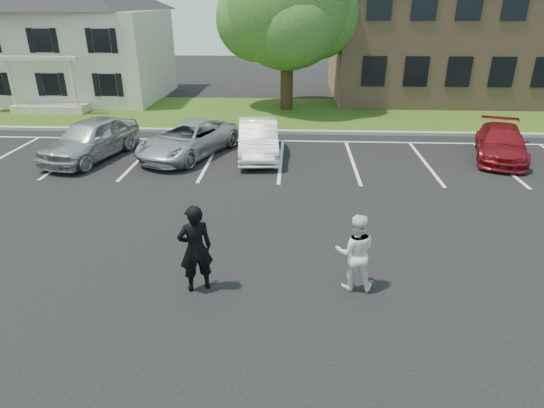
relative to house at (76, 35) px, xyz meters
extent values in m
plane|color=black|center=(13.00, -19.97, -3.83)|extent=(90.00, 90.00, 0.00)
cube|color=gray|center=(13.00, -7.97, -3.75)|extent=(40.00, 0.30, 0.15)
cube|color=#284512|center=(13.00, -3.97, -3.79)|extent=(44.00, 8.00, 0.08)
cube|color=silver|center=(1.80, -11.97, -3.82)|extent=(0.12, 5.20, 0.01)
cube|color=silver|center=(4.60, -11.97, -3.82)|extent=(0.12, 5.20, 0.01)
cube|color=silver|center=(7.40, -11.97, -3.82)|extent=(0.12, 5.20, 0.01)
cube|color=silver|center=(10.20, -11.97, -3.82)|extent=(0.12, 5.20, 0.01)
cube|color=silver|center=(13.00, -11.97, -3.82)|extent=(0.12, 5.20, 0.01)
cube|color=silver|center=(15.80, -11.97, -3.82)|extent=(0.12, 5.20, 0.01)
cube|color=silver|center=(18.60, -11.97, -3.82)|extent=(0.12, 5.20, 0.01)
cube|color=silver|center=(21.40, -11.97, -3.82)|extent=(0.12, 5.20, 0.01)
cube|color=silver|center=(14.40, -9.27, -3.82)|extent=(34.00, 0.12, 0.01)
cube|color=beige|center=(0.00, 0.03, -1.23)|extent=(10.00, 8.00, 5.20)
cube|color=beige|center=(0.00, -4.27, -3.58)|extent=(4.00, 1.60, 0.50)
cylinder|color=beige|center=(-1.70, -4.87, -2.48)|extent=(0.18, 0.18, 2.70)
cylinder|color=beige|center=(1.70, -4.87, -2.48)|extent=(0.18, 0.18, 2.70)
cube|color=beige|center=(0.00, -4.87, -0.83)|extent=(4.20, 0.25, 0.20)
cube|color=black|center=(0.00, -3.99, -2.33)|extent=(0.90, 0.06, 1.20)
cube|color=black|center=(0.00, -3.99, -0.03)|extent=(0.90, 0.06, 1.20)
cube|color=black|center=(-0.65, -3.99, -2.33)|extent=(0.32, 0.05, 1.25)
cube|color=black|center=(0.65, -3.99, -2.33)|extent=(0.32, 0.05, 1.25)
cube|color=#987352|center=(27.00, 2.03, 0.17)|extent=(22.00, 10.00, 8.00)
cube|color=black|center=(17.80, -3.00, -1.63)|extent=(1.30, 0.06, 1.60)
cube|color=black|center=(17.80, -3.00, 1.77)|extent=(1.30, 0.06, 1.60)
cube|color=black|center=(20.10, -3.00, -1.63)|extent=(1.30, 0.06, 1.60)
cube|color=black|center=(20.10, -3.00, 1.77)|extent=(1.30, 0.06, 1.60)
cube|color=black|center=(22.40, -3.00, -1.63)|extent=(1.30, 0.06, 1.60)
cube|color=black|center=(22.40, -3.00, 1.77)|extent=(1.30, 0.06, 1.60)
cube|color=black|center=(24.70, -3.00, -1.63)|extent=(1.30, 0.06, 1.60)
cube|color=black|center=(24.70, -3.00, 1.77)|extent=(1.30, 0.06, 1.60)
cylinder|color=black|center=(13.02, -2.90, -2.23)|extent=(0.70, 0.70, 3.20)
sphere|color=#2E561D|center=(13.02, -2.90, 1.67)|extent=(6.60, 6.60, 6.60)
sphere|color=#2E561D|center=(14.62, -2.20, 1.17)|extent=(4.60, 4.60, 4.60)
sphere|color=#2E561D|center=(11.32, -2.50, 0.97)|extent=(4.40, 4.40, 4.40)
sphere|color=#2E561D|center=(13.42, -4.40, 0.77)|extent=(4.00, 4.00, 4.00)
imported|color=black|center=(11.48, -20.76, -2.84)|extent=(0.85, 0.73, 1.98)
imported|color=white|center=(14.84, -20.55, -2.96)|extent=(0.87, 0.68, 1.75)
imported|color=#B4B4B9|center=(5.52, -12.03, -3.04)|extent=(2.99, 4.94, 1.57)
imported|color=#AAACB2|center=(9.25, -11.51, -3.16)|extent=(3.95, 5.32, 1.34)
imported|color=silver|center=(12.08, -11.45, -3.12)|extent=(1.87, 4.41, 1.42)
imported|color=maroon|center=(21.66, -11.26, -3.20)|extent=(2.99, 4.64, 1.25)
camera|label=1|loc=(13.50, -28.97, 1.91)|focal=30.00mm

